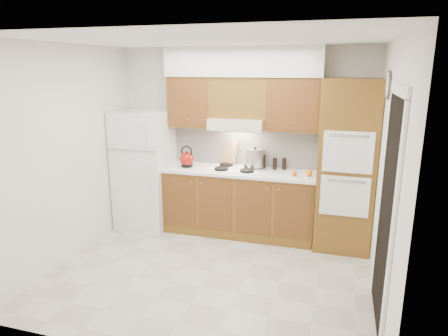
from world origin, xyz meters
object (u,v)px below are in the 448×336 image
at_px(stock_pot, 255,158).
at_px(kettle, 187,159).
at_px(fridge, 145,169).
at_px(oven_cabinet, 346,166).

bearing_deg(stock_pot, kettle, -169.74).
xyz_separation_m(fridge, stock_pot, (1.62, 0.18, 0.23)).
xyz_separation_m(oven_cabinet, stock_pot, (-1.23, 0.15, -0.01)).
bearing_deg(kettle, fridge, -162.02).
xyz_separation_m(fridge, kettle, (0.67, 0.01, 0.19)).
xyz_separation_m(kettle, stock_pot, (0.95, 0.17, 0.04)).
bearing_deg(fridge, kettle, 0.73).
bearing_deg(fridge, stock_pot, 6.38).
bearing_deg(kettle, stock_pot, 27.51).
bearing_deg(oven_cabinet, stock_pot, 173.21).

